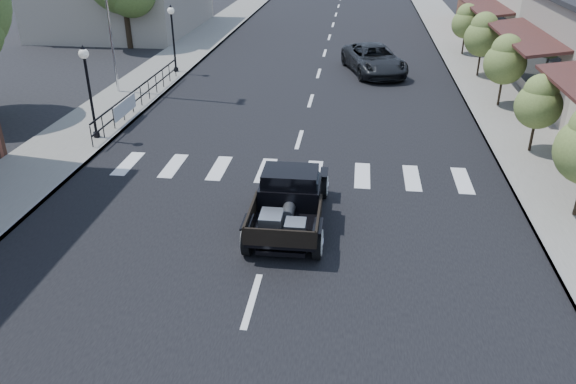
# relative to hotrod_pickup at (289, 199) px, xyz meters

# --- Properties ---
(ground) EXTENTS (120.00, 120.00, 0.00)m
(ground) POSITION_rel_hotrod_pickup_xyz_m (-0.41, -0.53, -0.79)
(ground) COLOR black
(ground) RESTS_ON ground
(road) EXTENTS (14.00, 80.00, 0.02)m
(road) POSITION_rel_hotrod_pickup_xyz_m (-0.41, 14.47, -0.78)
(road) COLOR black
(road) RESTS_ON ground
(road_markings) EXTENTS (12.00, 60.00, 0.06)m
(road_markings) POSITION_rel_hotrod_pickup_xyz_m (-0.41, 9.47, -0.79)
(road_markings) COLOR silver
(road_markings) RESTS_ON ground
(sidewalk_left) EXTENTS (3.00, 80.00, 0.15)m
(sidewalk_left) POSITION_rel_hotrod_pickup_xyz_m (-8.91, 14.47, -0.72)
(sidewalk_left) COLOR gray
(sidewalk_left) RESTS_ON ground
(sidewalk_right) EXTENTS (3.00, 80.00, 0.15)m
(sidewalk_right) POSITION_rel_hotrod_pickup_xyz_m (8.09, 14.47, -0.72)
(sidewalk_right) COLOR gray
(sidewalk_right) RESTS_ON ground
(railing) EXTENTS (0.08, 10.00, 1.00)m
(railing) POSITION_rel_hotrod_pickup_xyz_m (-7.71, 9.47, -0.14)
(railing) COLOR black
(railing) RESTS_ON sidewalk_left
(banner) EXTENTS (0.04, 2.20, 0.60)m
(banner) POSITION_rel_hotrod_pickup_xyz_m (-7.63, 7.47, -0.34)
(banner) COLOR silver
(banner) RESTS_ON sidewalk_left
(lamp_post_b) EXTENTS (0.36, 0.36, 3.44)m
(lamp_post_b) POSITION_rel_hotrod_pickup_xyz_m (-8.01, 5.47, 1.07)
(lamp_post_b) COLOR black
(lamp_post_b) RESTS_ON sidewalk_left
(lamp_post_c) EXTENTS (0.36, 0.36, 3.44)m
(lamp_post_c) POSITION_rel_hotrod_pickup_xyz_m (-8.01, 15.47, 1.07)
(lamp_post_c) COLOR black
(lamp_post_c) RESTS_ON sidewalk_left
(small_tree_b) EXTENTS (1.58, 1.58, 2.64)m
(small_tree_b) POSITION_rel_hotrod_pickup_xyz_m (7.89, 6.10, 0.68)
(small_tree_b) COLOR #5D7234
(small_tree_b) RESTS_ON sidewalk_right
(small_tree_c) EXTENTS (1.78, 1.78, 2.97)m
(small_tree_c) POSITION_rel_hotrod_pickup_xyz_m (7.89, 11.44, 0.84)
(small_tree_c) COLOR #5D7234
(small_tree_c) RESTS_ON sidewalk_right
(small_tree_d) EXTENTS (1.85, 1.85, 3.09)m
(small_tree_d) POSITION_rel_hotrod_pickup_xyz_m (7.89, 16.59, 0.90)
(small_tree_d) COLOR #5D7234
(small_tree_d) RESTS_ON sidewalk_right
(small_tree_e) EXTENTS (1.69, 1.69, 2.81)m
(small_tree_e) POSITION_rel_hotrod_pickup_xyz_m (7.89, 21.75, 0.76)
(small_tree_e) COLOR #5D7234
(small_tree_e) RESTS_ON sidewalk_right
(hotrod_pickup) EXTENTS (2.18, 4.60, 1.59)m
(hotrod_pickup) POSITION_rel_hotrod_pickup_xyz_m (0.00, 0.00, 0.00)
(hotrod_pickup) COLOR black
(hotrod_pickup) RESTS_ON ground
(second_car) EXTENTS (3.87, 5.83, 1.49)m
(second_car) POSITION_rel_hotrod_pickup_xyz_m (2.50, 16.91, -0.05)
(second_car) COLOR black
(second_car) RESTS_ON ground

